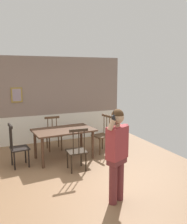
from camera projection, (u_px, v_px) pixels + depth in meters
ground_plane at (64, 182)px, 4.81m from camera, size 6.54×6.54×0.00m
room_back_partition at (37, 102)px, 7.28m from camera, size 5.61×0.17×2.69m
dining_table at (64, 133)px, 6.00m from camera, size 1.58×1.02×0.78m
chair_near_window at (102, 135)px, 6.56m from camera, size 0.49×0.49×1.04m
chair_by_doorway at (18, 147)px, 5.51m from camera, size 0.45×0.45×1.04m
chair_at_table_head at (77, 150)px, 5.30m from camera, size 0.43×0.43×1.01m
chair_opposite_corner at (54, 134)px, 6.77m from camera, size 0.44×0.44×0.94m
person_figure at (117, 150)px, 3.94m from camera, size 0.49×0.34×1.63m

